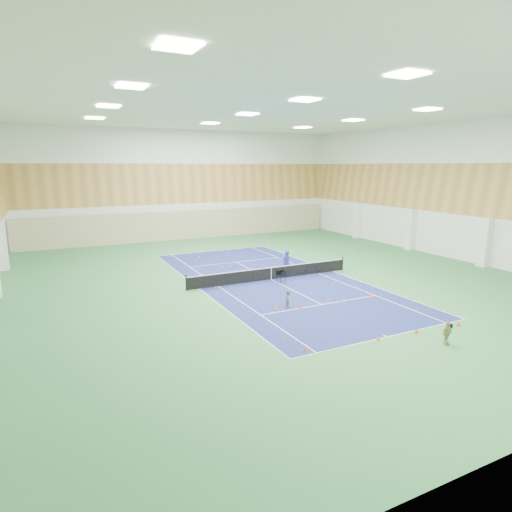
# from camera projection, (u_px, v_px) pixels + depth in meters

# --- Properties ---
(ground) EXTENTS (40.00, 40.00, 0.00)m
(ground) POSITION_uv_depth(u_px,v_px,m) (271.00, 280.00, 31.14)
(ground) COLOR #327641
(ground) RESTS_ON ground
(room_shell) EXTENTS (36.00, 40.00, 12.00)m
(room_shell) POSITION_uv_depth(u_px,v_px,m) (272.00, 197.00, 29.90)
(room_shell) COLOR white
(room_shell) RESTS_ON ground
(wood_cladding) EXTENTS (36.00, 40.00, 8.00)m
(wood_cladding) POSITION_uv_depth(u_px,v_px,m) (272.00, 168.00, 29.49)
(wood_cladding) COLOR #C38F48
(wood_cladding) RESTS_ON room_shell
(ceiling_light_grid) EXTENTS (21.40, 25.40, 0.06)m
(ceiling_light_grid) POSITION_uv_depth(u_px,v_px,m) (273.00, 108.00, 28.67)
(ceiling_light_grid) COLOR white
(ceiling_light_grid) RESTS_ON room_shell
(court_surface) EXTENTS (10.97, 23.77, 0.01)m
(court_surface) POSITION_uv_depth(u_px,v_px,m) (271.00, 280.00, 31.14)
(court_surface) COLOR navy
(court_surface) RESTS_ON ground
(tennis_balls_scatter) EXTENTS (10.57, 22.77, 0.07)m
(tennis_balls_scatter) POSITION_uv_depth(u_px,v_px,m) (271.00, 279.00, 31.14)
(tennis_balls_scatter) COLOR #BFCE23
(tennis_balls_scatter) RESTS_ON ground
(tennis_net) EXTENTS (12.80, 0.10, 1.10)m
(tennis_net) POSITION_uv_depth(u_px,v_px,m) (271.00, 272.00, 31.03)
(tennis_net) COLOR black
(tennis_net) RESTS_ON ground
(back_curtain) EXTENTS (35.40, 0.16, 3.20)m
(back_curtain) POSITION_uv_depth(u_px,v_px,m) (188.00, 225.00, 48.13)
(back_curtain) COLOR #C6B793
(back_curtain) RESTS_ON ground
(coach) EXTENTS (0.81, 0.66, 1.93)m
(coach) POSITION_uv_depth(u_px,v_px,m) (286.00, 263.00, 32.16)
(coach) COLOR navy
(coach) RESTS_ON ground
(child_court) EXTENTS (0.64, 0.59, 1.05)m
(child_court) POSITION_uv_depth(u_px,v_px,m) (289.00, 299.00, 24.91)
(child_court) COLOR gray
(child_court) RESTS_ON ground
(child_apron) EXTENTS (0.68, 0.33, 1.13)m
(child_apron) POSITION_uv_depth(u_px,v_px,m) (447.00, 333.00, 19.74)
(child_apron) COLOR #9D8F5A
(child_apron) RESTS_ON ground
(ball_cart) EXTENTS (0.62, 0.62, 0.90)m
(ball_cart) POSITION_uv_depth(u_px,v_px,m) (281.00, 277.00, 30.15)
(ball_cart) COLOR black
(ball_cart) RESTS_ON ground
(cone_svc_a) EXTENTS (0.21, 0.21, 0.23)m
(cone_svc_a) POSITION_uv_depth(u_px,v_px,m) (275.00, 307.00, 24.72)
(cone_svc_a) COLOR orange
(cone_svc_a) RESTS_ON ground
(cone_svc_b) EXTENTS (0.23, 0.23, 0.25)m
(cone_svc_b) POSITION_uv_depth(u_px,v_px,m) (300.00, 306.00, 24.89)
(cone_svc_b) COLOR #FF510D
(cone_svc_b) RESTS_ON ground
(cone_svc_c) EXTENTS (0.18, 0.18, 0.20)m
(cone_svc_c) POSITION_uv_depth(u_px,v_px,m) (329.00, 300.00, 26.13)
(cone_svc_c) COLOR #FF660D
(cone_svc_c) RESTS_ON ground
(cone_svc_d) EXTENTS (0.22, 0.22, 0.24)m
(cone_svc_d) POSITION_uv_depth(u_px,v_px,m) (370.00, 296.00, 26.90)
(cone_svc_d) COLOR #F8520D
(cone_svc_d) RESTS_ON ground
(cone_base_a) EXTENTS (0.18, 0.18, 0.20)m
(cone_base_a) POSITION_uv_depth(u_px,v_px,m) (305.00, 350.00, 19.08)
(cone_base_a) COLOR #D55D0B
(cone_base_a) RESTS_ON ground
(cone_base_b) EXTENTS (0.22, 0.22, 0.24)m
(cone_base_b) POSITION_uv_depth(u_px,v_px,m) (378.00, 338.00, 20.26)
(cone_base_b) COLOR orange
(cone_base_b) RESTS_ON ground
(cone_base_c) EXTENTS (0.22, 0.22, 0.24)m
(cone_base_c) POSITION_uv_depth(u_px,v_px,m) (416.00, 331.00, 21.18)
(cone_base_c) COLOR #FF4C0D
(cone_base_c) RESTS_ON ground
(cone_base_d) EXTENTS (0.23, 0.23, 0.25)m
(cone_base_d) POSITION_uv_depth(u_px,v_px,m) (459.00, 324.00, 22.13)
(cone_base_d) COLOR #E14C0B
(cone_base_d) RESTS_ON ground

